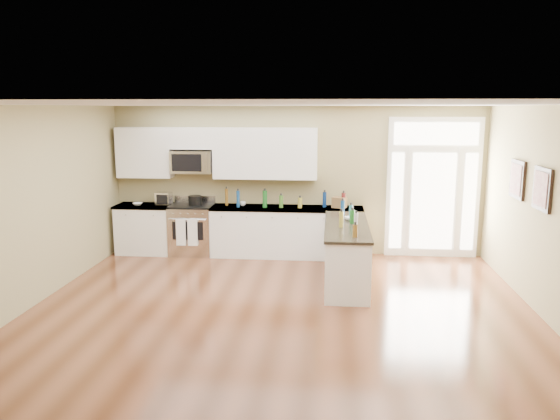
{
  "coord_description": "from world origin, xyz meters",
  "views": [
    {
      "loc": [
        0.67,
        -6.28,
        2.77
      ],
      "look_at": [
        -0.12,
        2.0,
        1.2
      ],
      "focal_mm": 35.0,
      "sensor_mm": 36.0,
      "label": 1
    }
  ],
  "objects_px": {
    "stockpot": "(195,200)",
    "toaster_oven": "(164,198)",
    "peninsula_cabinet": "(346,255)",
    "kitchen_range": "(192,229)"
  },
  "relations": [
    {
      "from": "peninsula_cabinet",
      "to": "toaster_oven",
      "type": "xyz_separation_m",
      "value": [
        -3.44,
        1.5,
        0.62
      ]
    },
    {
      "from": "peninsula_cabinet",
      "to": "toaster_oven",
      "type": "bearing_deg",
      "value": 156.41
    },
    {
      "from": "kitchen_range",
      "to": "stockpot",
      "type": "distance_m",
      "value": 0.57
    },
    {
      "from": "peninsula_cabinet",
      "to": "stockpot",
      "type": "relative_size",
      "value": 9.21
    },
    {
      "from": "stockpot",
      "to": "toaster_oven",
      "type": "xyz_separation_m",
      "value": [
        -0.62,
        0.04,
        0.01
      ]
    },
    {
      "from": "peninsula_cabinet",
      "to": "stockpot",
      "type": "bearing_deg",
      "value": 152.63
    },
    {
      "from": "peninsula_cabinet",
      "to": "stockpot",
      "type": "height_order",
      "value": "stockpot"
    },
    {
      "from": "kitchen_range",
      "to": "toaster_oven",
      "type": "height_order",
      "value": "toaster_oven"
    },
    {
      "from": "peninsula_cabinet",
      "to": "toaster_oven",
      "type": "height_order",
      "value": "toaster_oven"
    },
    {
      "from": "kitchen_range",
      "to": "stockpot",
      "type": "height_order",
      "value": "stockpot"
    }
  ]
}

